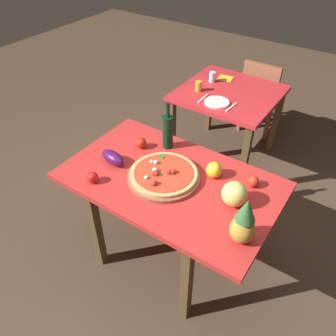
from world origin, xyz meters
name	(u,v)px	position (x,y,z in m)	size (l,w,h in m)	color
ground_plane	(170,250)	(0.00, 0.00, 0.00)	(10.00, 10.00, 0.00)	#4C3828
display_table	(170,188)	(0.00, 0.00, 0.67)	(1.40, 0.85, 0.76)	brown
background_table	(228,102)	(-0.22, 1.33, 0.64)	(0.89, 0.87, 0.76)	brown
dining_chair	(261,93)	(-0.13, 1.99, 0.48)	(0.41, 0.41, 0.85)	#92543E
pizza_board	(164,176)	(-0.04, -0.02, 0.77)	(0.48, 0.48, 0.03)	#92543E
pizza	(163,174)	(-0.04, -0.02, 0.80)	(0.44, 0.44, 0.06)	#DEAA62
wine_bottle	(168,131)	(-0.21, 0.28, 0.89)	(0.08, 0.08, 0.36)	black
pineapple_left	(244,223)	(0.59, -0.20, 0.89)	(0.13, 0.13, 0.30)	#BE8C34
melon	(234,194)	(0.44, 0.03, 0.84)	(0.15, 0.15, 0.15)	#E4CB65
bell_pepper	(214,170)	(0.22, 0.18, 0.81)	(0.10, 0.10, 0.11)	yellow
eggplant	(113,158)	(-0.41, -0.09, 0.80)	(0.20, 0.09, 0.09)	#451147
tomato_near_board	(141,143)	(-0.36, 0.16, 0.80)	(0.08, 0.08, 0.08)	red
tomato_by_bottle	(253,181)	(0.47, 0.24, 0.80)	(0.07, 0.07, 0.07)	red
tomato_beside_pepper	(93,177)	(-0.39, -0.30, 0.80)	(0.07, 0.07, 0.07)	red
drinking_glass_juice	(198,86)	(-0.47, 1.17, 0.80)	(0.06, 0.06, 0.09)	gold
drinking_glass_water	(212,77)	(-0.46, 1.41, 0.81)	(0.06, 0.06, 0.10)	silver
dinner_plate	(217,102)	(-0.22, 1.06, 0.77)	(0.22, 0.22, 0.02)	white
fork_utensil	(203,98)	(-0.36, 1.06, 0.76)	(0.02, 0.18, 0.01)	silver
knife_utensil	(231,107)	(-0.08, 1.06, 0.76)	(0.02, 0.18, 0.01)	silver
napkin_folded	(226,78)	(-0.38, 1.55, 0.76)	(0.14, 0.12, 0.01)	yellow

